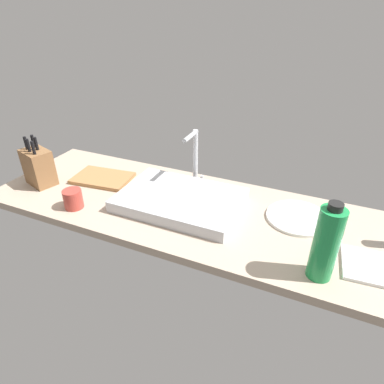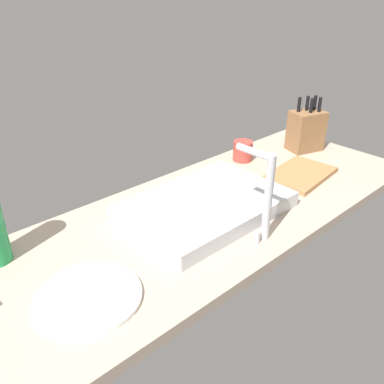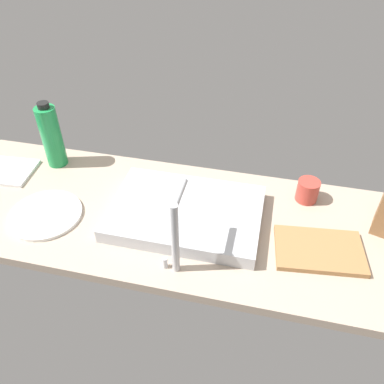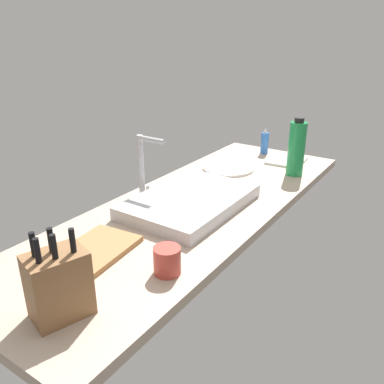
{
  "view_description": "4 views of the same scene",
  "coord_description": "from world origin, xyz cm",
  "px_view_note": "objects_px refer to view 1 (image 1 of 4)",
  "views": [
    {
      "loc": [
        50.05,
        -108.62,
        80.82
      ],
      "look_at": [
        0.34,
        4.18,
        8.66
      ],
      "focal_mm": 30.67,
      "sensor_mm": 36.0,
      "label": 1
    },
    {
      "loc": [
        77.37,
        81.6,
        72.46
      ],
      "look_at": [
        0.01,
        -2.71,
        11.21
      ],
      "focal_mm": 38.21,
      "sensor_mm": 36.0,
      "label": 2
    },
    {
      "loc": [
        -28.09,
        96.6,
        100.42
      ],
      "look_at": [
        -4.99,
        -3.34,
        13.19
      ],
      "focal_mm": 36.87,
      "sensor_mm": 36.0,
      "label": 3
    },
    {
      "loc": [
        -122.33,
        -81.22,
        70.11
      ],
      "look_at": [
        -3.79,
        -1.18,
        10.46
      ],
      "focal_mm": 37.53,
      "sensor_mm": 36.0,
      "label": 4
    }
  ],
  "objects_px": {
    "knife_block": "(38,167)",
    "coffee_mug": "(73,199)",
    "dinner_plate": "(298,217)",
    "cutting_board": "(103,178)",
    "water_bottle": "(326,244)",
    "faucet": "(195,154)",
    "dish_towel": "(373,267)",
    "sink_basin": "(181,199)"
  },
  "relations": [
    {
      "from": "knife_block",
      "to": "coffee_mug",
      "type": "height_order",
      "value": "knife_block"
    },
    {
      "from": "dinner_plate",
      "to": "knife_block",
      "type": "bearing_deg",
      "value": -170.73
    },
    {
      "from": "cutting_board",
      "to": "water_bottle",
      "type": "relative_size",
      "value": 1.01
    },
    {
      "from": "water_bottle",
      "to": "coffee_mug",
      "type": "bearing_deg",
      "value": 179.92
    },
    {
      "from": "faucet",
      "to": "dish_towel",
      "type": "bearing_deg",
      "value": -21.48
    },
    {
      "from": "dish_towel",
      "to": "faucet",
      "type": "bearing_deg",
      "value": 158.52
    },
    {
      "from": "faucet",
      "to": "dish_towel",
      "type": "xyz_separation_m",
      "value": [
        0.78,
        -0.31,
        -0.15
      ]
    },
    {
      "from": "knife_block",
      "to": "cutting_board",
      "type": "bearing_deg",
      "value": 48.55
    },
    {
      "from": "cutting_board",
      "to": "coffee_mug",
      "type": "xyz_separation_m",
      "value": [
        0.04,
        -0.26,
        0.03
      ]
    },
    {
      "from": "sink_basin",
      "to": "faucet",
      "type": "height_order",
      "value": "faucet"
    },
    {
      "from": "dinner_plate",
      "to": "dish_towel",
      "type": "distance_m",
      "value": 0.34
    },
    {
      "from": "knife_block",
      "to": "water_bottle",
      "type": "relative_size",
      "value": 0.85
    },
    {
      "from": "sink_basin",
      "to": "dish_towel",
      "type": "distance_m",
      "value": 0.77
    },
    {
      "from": "faucet",
      "to": "water_bottle",
      "type": "xyz_separation_m",
      "value": [
        0.62,
        -0.41,
        -0.02
      ]
    },
    {
      "from": "water_bottle",
      "to": "dish_towel",
      "type": "height_order",
      "value": "water_bottle"
    },
    {
      "from": "faucet",
      "to": "knife_block",
      "type": "relative_size",
      "value": 1.14
    },
    {
      "from": "faucet",
      "to": "sink_basin",
      "type": "bearing_deg",
      "value": -83.57
    },
    {
      "from": "cutting_board",
      "to": "water_bottle",
      "type": "bearing_deg",
      "value": -13.75
    },
    {
      "from": "dinner_plate",
      "to": "coffee_mug",
      "type": "xyz_separation_m",
      "value": [
        -0.9,
        -0.3,
        0.04
      ]
    },
    {
      "from": "sink_basin",
      "to": "faucet",
      "type": "bearing_deg",
      "value": 96.43
    },
    {
      "from": "dish_towel",
      "to": "knife_block",
      "type": "bearing_deg",
      "value": 179.87
    },
    {
      "from": "cutting_board",
      "to": "coffee_mug",
      "type": "height_order",
      "value": "coffee_mug"
    },
    {
      "from": "sink_basin",
      "to": "cutting_board",
      "type": "bearing_deg",
      "value": 173.69
    },
    {
      "from": "dish_towel",
      "to": "water_bottle",
      "type": "bearing_deg",
      "value": -147.87
    },
    {
      "from": "coffee_mug",
      "to": "sink_basin",
      "type": "bearing_deg",
      "value": 26.52
    },
    {
      "from": "dinner_plate",
      "to": "water_bottle",
      "type": "bearing_deg",
      "value": -70.48
    },
    {
      "from": "cutting_board",
      "to": "dinner_plate",
      "type": "xyz_separation_m",
      "value": [
        0.94,
        0.04,
        -0.0
      ]
    },
    {
      "from": "dish_towel",
      "to": "coffee_mug",
      "type": "height_order",
      "value": "coffee_mug"
    },
    {
      "from": "water_bottle",
      "to": "knife_block",
      "type": "bearing_deg",
      "value": 175.27
    },
    {
      "from": "cutting_board",
      "to": "water_bottle",
      "type": "xyz_separation_m",
      "value": [
        1.05,
        -0.26,
        0.12
      ]
    },
    {
      "from": "sink_basin",
      "to": "knife_block",
      "type": "relative_size",
      "value": 2.22
    },
    {
      "from": "dinner_plate",
      "to": "coffee_mug",
      "type": "height_order",
      "value": "coffee_mug"
    },
    {
      "from": "knife_block",
      "to": "cutting_board",
      "type": "relative_size",
      "value": 0.84
    },
    {
      "from": "dinner_plate",
      "to": "coffee_mug",
      "type": "distance_m",
      "value": 0.95
    },
    {
      "from": "cutting_board",
      "to": "dish_towel",
      "type": "relative_size",
      "value": 1.42
    },
    {
      "from": "sink_basin",
      "to": "faucet",
      "type": "xyz_separation_m",
      "value": [
        -0.02,
        0.21,
        0.13
      ]
    },
    {
      "from": "water_bottle",
      "to": "dinner_plate",
      "type": "bearing_deg",
      "value": 109.52
    },
    {
      "from": "cutting_board",
      "to": "dish_towel",
      "type": "bearing_deg",
      "value": -7.16
    },
    {
      "from": "knife_block",
      "to": "dish_towel",
      "type": "relative_size",
      "value": 1.19
    },
    {
      "from": "sink_basin",
      "to": "water_bottle",
      "type": "xyz_separation_m",
      "value": [
        0.59,
        -0.21,
        0.11
      ]
    },
    {
      "from": "faucet",
      "to": "coffee_mug",
      "type": "relative_size",
      "value": 3.22
    },
    {
      "from": "faucet",
      "to": "dinner_plate",
      "type": "xyz_separation_m",
      "value": [
        0.51,
        -0.11,
        -0.15
      ]
    }
  ]
}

